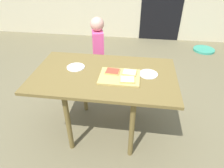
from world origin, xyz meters
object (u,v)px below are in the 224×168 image
at_px(plate_white_left, 76,67).
at_px(plate_white_right, 148,74).
at_px(garden_hose_coil, 204,50).
at_px(pizza_slice_far_left, 112,71).
at_px(pizza_slice_far_right, 129,72).
at_px(cutting_board, 120,77).
at_px(pizza_slice_near_right, 127,79).
at_px(child_left, 98,51).
at_px(dining_table, 104,81).

relative_size(plate_white_left, plate_white_right, 1.00).
distance_m(plate_white_left, garden_hose_coil, 3.24).
xyz_separation_m(pizza_slice_far_left, pizza_slice_far_right, (0.17, 0.00, 0.00)).
relative_size(pizza_slice_far_left, plate_white_left, 0.80).
height_order(cutting_board, pizza_slice_far_right, pizza_slice_far_right).
relative_size(pizza_slice_near_right, plate_white_left, 0.81).
distance_m(pizza_slice_near_right, plate_white_right, 0.25).
height_order(child_left, garden_hose_coil, child_left).
height_order(dining_table, cutting_board, cutting_board).
relative_size(child_left, garden_hose_coil, 2.54).
distance_m(dining_table, plate_white_right, 0.45).
bearing_deg(plate_white_right, pizza_slice_near_right, -141.99).
height_order(pizza_slice_far_left, plate_white_left, pizza_slice_far_left).
distance_m(dining_table, pizza_slice_near_right, 0.28).
distance_m(cutting_board, garden_hose_coil, 3.07).
height_order(dining_table, garden_hose_coil, dining_table).
bearing_deg(pizza_slice_far_right, child_left, 121.05).
height_order(pizza_slice_near_right, garden_hose_coil, pizza_slice_near_right).
bearing_deg(pizza_slice_near_right, plate_white_right, 38.01).
bearing_deg(dining_table, plate_white_right, 6.00).
height_order(plate_white_left, child_left, child_left).
bearing_deg(plate_white_right, cutting_board, -161.35).
bearing_deg(pizza_slice_far_right, plate_white_right, 7.26).
bearing_deg(cutting_board, pizza_slice_near_right, -37.66).
bearing_deg(cutting_board, dining_table, 163.66).
bearing_deg(plate_white_left, pizza_slice_far_right, -6.01).
bearing_deg(garden_hose_coil, cutting_board, -121.26).
bearing_deg(pizza_slice_near_right, plate_white_left, 161.08).
distance_m(cutting_board, pizza_slice_far_right, 0.11).
relative_size(pizza_slice_far_left, child_left, 0.13).
bearing_deg(pizza_slice_far_right, garden_hose_coil, 59.56).
bearing_deg(pizza_slice_near_right, pizza_slice_far_left, 140.91).
relative_size(cutting_board, garden_hose_coil, 0.90).
distance_m(pizza_slice_far_left, pizza_slice_near_right, 0.20).
xyz_separation_m(cutting_board, plate_white_left, (-0.47, 0.13, -0.00)).
xyz_separation_m(pizza_slice_far_left, plate_white_left, (-0.40, 0.06, -0.02)).
height_order(pizza_slice_far_right, garden_hose_coil, pizza_slice_far_right).
relative_size(dining_table, garden_hose_coil, 3.29).
height_order(pizza_slice_far_right, child_left, child_left).
bearing_deg(pizza_slice_near_right, cutting_board, 142.34).
xyz_separation_m(dining_table, pizza_slice_far_right, (0.25, 0.02, 0.11)).
height_order(pizza_slice_far_right, plate_white_right, pizza_slice_far_right).
xyz_separation_m(pizza_slice_near_right, plate_white_left, (-0.55, 0.19, -0.02)).
bearing_deg(dining_table, cutting_board, -16.34).
height_order(pizza_slice_far_left, pizza_slice_near_right, same).
height_order(cutting_board, plate_white_right, cutting_board).
bearing_deg(plate_white_right, dining_table, -174.00).
bearing_deg(pizza_slice_far_left, pizza_slice_near_right, -39.09).
distance_m(pizza_slice_far_right, garden_hose_coil, 2.97).
xyz_separation_m(pizza_slice_far_left, plate_white_right, (0.35, 0.03, -0.02)).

